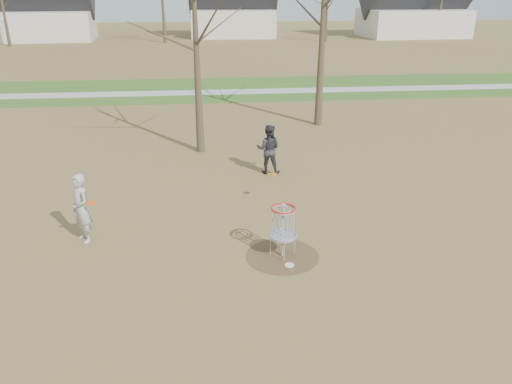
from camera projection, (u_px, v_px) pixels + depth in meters
ground at (282, 256)px, 12.23m from camera, size 160.00×160.00×0.00m
green_band at (233, 89)px, 31.49m from camera, size 160.00×8.00×0.01m
footpath at (234, 92)px, 30.57m from camera, size 160.00×1.50×0.01m
dirt_circle at (282, 256)px, 12.23m from camera, size 1.80×1.80×0.01m
player_standing at (81, 208)px, 12.64m from camera, size 0.75×0.79×1.82m
player_throwing at (269, 149)px, 17.27m from camera, size 0.97×0.82×1.73m
disc_grounded at (289, 265)px, 11.80m from camera, size 0.22×0.22×0.02m
discs_in_play at (195, 187)px, 13.59m from camera, size 5.04×2.22×0.21m
disc_golf_basket at (283, 223)px, 11.88m from camera, size 0.64×0.64×1.35m
houses_row at (253, 7)px, 59.47m from camera, size 56.51×10.01×7.26m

